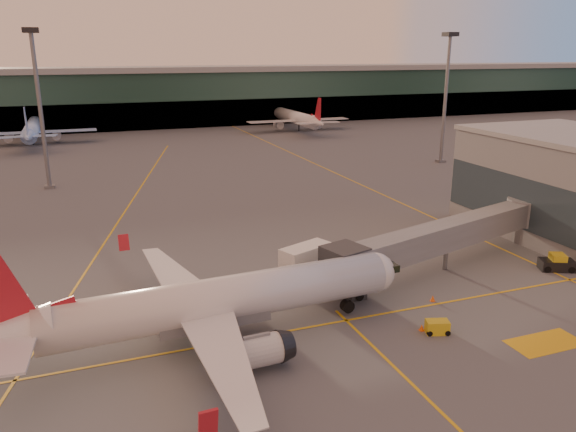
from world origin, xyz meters
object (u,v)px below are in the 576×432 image
object	(u,v)px
catering_truck	(307,263)
pushback_tug	(557,264)
gpu_cart	(437,327)
main_airplane	(210,303)

from	to	relation	value
catering_truck	pushback_tug	size ratio (longest dim) A/B	1.47
catering_truck	gpu_cart	bearing A→B (deg)	-86.00
main_airplane	catering_truck	xyz separation A→B (m)	(11.34, 7.75, -1.02)
main_airplane	pushback_tug	xyz separation A→B (m)	(37.42, 2.11, -2.62)
main_airplane	pushback_tug	distance (m)	37.57
catering_truck	gpu_cart	world-z (taller)	catering_truck
catering_truck	pushback_tug	distance (m)	26.73
main_airplane	gpu_cart	world-z (taller)	main_airplane
catering_truck	pushback_tug	xyz separation A→B (m)	(26.08, -5.64, -1.60)
gpu_cart	main_airplane	bearing A→B (deg)	-178.21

